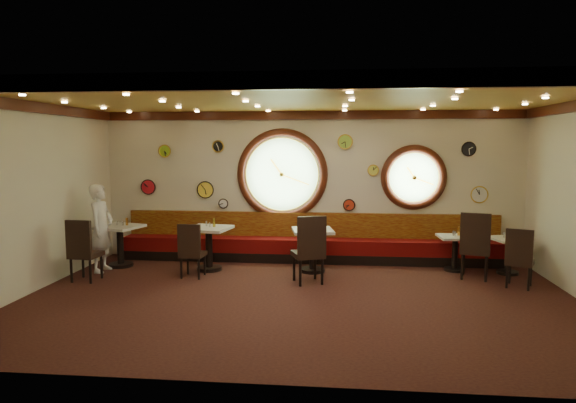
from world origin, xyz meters
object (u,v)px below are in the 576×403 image
Objects in this scene: condiment_e_salt at (504,235)px; chair_a at (82,246)px; condiment_a_salt at (117,223)px; condiment_d_bottle at (459,231)px; table_b at (209,243)px; condiment_d_salt at (453,233)px; condiment_b_salt at (207,223)px; condiment_c_bottle at (318,224)px; table_a at (120,241)px; table_c at (313,245)px; chair_e at (519,254)px; condiment_a_pepper at (123,223)px; waiter at (101,228)px; condiment_e_bottle at (515,234)px; chair_c at (310,245)px; table_e at (509,251)px; condiment_a_bottle at (127,222)px; table_d at (455,249)px; condiment_c_salt at (308,227)px; chair_b at (191,247)px; condiment_b_pepper at (210,225)px; condiment_c_pepper at (317,227)px; condiment_b_bottle at (214,222)px; chair_d at (475,241)px; condiment_e_pepper at (508,235)px; condiment_d_pepper at (455,234)px.

chair_a is at bearing -169.83° from condiment_e_salt.
chair_a is 6.28× the size of condiment_e_salt.
condiment_d_bottle is (6.89, 0.32, -0.10)m from condiment_a_salt.
table_b is 8.61× the size of condiment_d_salt.
condiment_c_bottle is at bearing 0.67° from condiment_b_salt.
table_a is 3.94m from table_c.
condiment_a_pepper is (-7.50, 0.87, 0.30)m from chair_e.
chair_a is 0.41× the size of waiter.
condiment_e_bottle is (3.79, 0.20, -0.15)m from condiment_c_bottle.
condiment_a_salt is (-4.02, 1.01, 0.18)m from chair_c.
chair_e is (-0.15, -1.03, 0.16)m from table_e.
condiment_a_bottle is 0.57m from waiter.
condiment_b_salt reaches higher than table_e.
condiment_b_salt is 0.58× the size of condiment_d_bottle.
condiment_a_pepper is at bearing -177.35° from table_d.
condiment_c_salt is at bearing -0.78° from condiment_a_pepper.
chair_b reaches higher than condiment_e_bottle.
table_a is at bearing -178.72° from condiment_e_salt.
condiment_d_salt is 4.81m from condiment_b_pepper.
table_e is 0.98m from condiment_d_bottle.
condiment_c_salt is (-3.72, 0.82, 0.29)m from chair_e.
condiment_e_salt is (3.57, 0.16, -0.17)m from condiment_c_bottle.
table_c is 4.16m from waiter.
condiment_c_bottle is at bearing -177.65° from table_e.
condiment_c_salt is 0.21m from condiment_c_bottle.
condiment_c_pepper is at bearing 0.84° from condiment_b_pepper.
chair_b is 5.66× the size of condiment_e_salt.
condiment_e_salt is (5.71, 0.29, -0.15)m from condiment_b_pepper.
condiment_a_bottle is at bearing 179.59° from condiment_c_bottle.
condiment_d_bottle is at bearing 2.82° from condiment_a_bottle.
table_c is at bearing -176.58° from condiment_e_salt.
table_a is at bearing 177.38° from condiment_b_bottle.
chair_d is (3.01, 0.62, 0.01)m from chair_c.
condiment_b_salt is at bearing -178.52° from condiment_e_pepper.
table_d is at bearing -142.11° from condiment_d_bottle.
table_d is 6.20× the size of condiment_e_salt.
condiment_b_salt is 0.06× the size of waiter.
condiment_a_pepper reaches higher than condiment_d_salt.
condiment_e_salt is 0.22m from condiment_e_bottle.
condiment_b_pepper is at bearing 7.67° from table_b.
condiment_d_bottle is at bearing 7.35° from condiment_c_bottle.
table_e is 1.04m from condiment_d_pepper.
chair_c is (2.05, -0.84, 0.16)m from table_b.
chair_c is 4.41× the size of condiment_c_bottle.
chair_d is at bearing -9.03° from chair_c.
condiment_d_salt is 0.14m from condiment_d_bottle.
table_c is 3.71m from chair_e.
condiment_e_bottle reaches higher than condiment_e_salt.
condiment_c_salt is (3.85, -0.05, 0.36)m from table_a.
condiment_b_bottle is at bearing 179.97° from condiment_c_pepper.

